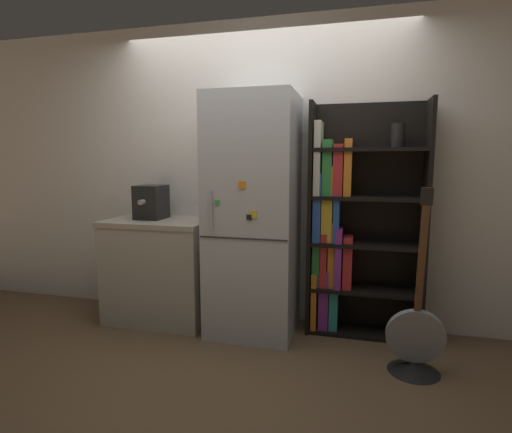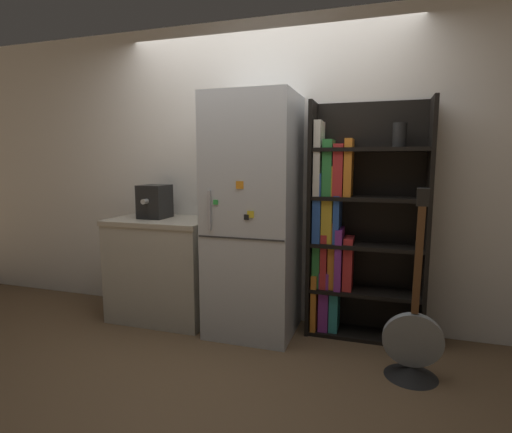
{
  "view_description": "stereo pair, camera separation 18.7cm",
  "coord_description": "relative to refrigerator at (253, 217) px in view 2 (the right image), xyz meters",
  "views": [
    {
      "loc": [
        0.82,
        -2.96,
        1.41
      ],
      "look_at": [
        0.02,
        0.15,
        0.96
      ],
      "focal_mm": 28.0,
      "sensor_mm": 36.0,
      "label": 1
    },
    {
      "loc": [
        1.0,
        -2.9,
        1.41
      ],
      "look_at": [
        0.02,
        0.15,
        0.96
      ],
      "focal_mm": 28.0,
      "sensor_mm": 36.0,
      "label": 2
    }
  ],
  "objects": [
    {
      "name": "ground_plane",
      "position": [
        0.0,
        -0.14,
        -0.96
      ],
      "size": [
        16.0,
        16.0,
        0.0
      ],
      "primitive_type": "plane",
      "color": "brown"
    },
    {
      "name": "wall_back",
      "position": [
        0.0,
        0.34,
        0.34
      ],
      "size": [
        8.0,
        0.05,
        2.6
      ],
      "color": "white",
      "rests_on": "ground_plane"
    },
    {
      "name": "refrigerator",
      "position": [
        0.0,
        0.0,
        0.0
      ],
      "size": [
        0.69,
        0.65,
        1.93
      ],
      "color": "silver",
      "rests_on": "ground_plane"
    },
    {
      "name": "bookshelf",
      "position": [
        0.76,
        0.19,
        -0.09
      ],
      "size": [
        0.9,
        0.31,
        1.87
      ],
      "color": "black",
      "rests_on": "ground_plane"
    },
    {
      "name": "kitchen_counter",
      "position": [
        -0.86,
        0.03,
        -0.51
      ],
      "size": [
        0.9,
        0.6,
        0.91
      ],
      "color": "#BCB7A8",
      "rests_on": "ground_plane"
    },
    {
      "name": "espresso_machine",
      "position": [
        -0.94,
        0.06,
        0.09
      ],
      "size": [
        0.23,
        0.32,
        0.29
      ],
      "color": "black",
      "rests_on": "kitchen_counter"
    },
    {
      "name": "guitar",
      "position": [
        1.22,
        -0.39,
        -0.79
      ],
      "size": [
        0.38,
        0.34,
        1.25
      ],
      "color": "black",
      "rests_on": "ground_plane"
    }
  ]
}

